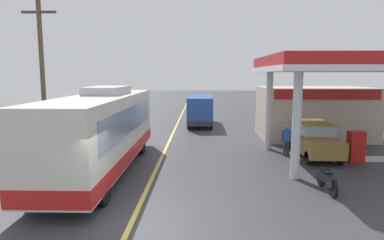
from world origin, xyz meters
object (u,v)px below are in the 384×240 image
(car_at_pump, at_px, (314,137))
(cyclist_on_shoulder, at_px, (18,166))
(minibus_opposing_lane, at_px, (200,108))
(coach_bus_main, at_px, (102,132))
(motorcycle_parked_forecourt, at_px, (327,180))
(pedestrian_near_pump, at_px, (287,138))

(car_at_pump, bearing_deg, cyclist_on_shoulder, -159.12)
(car_at_pump, bearing_deg, minibus_opposing_lane, 118.88)
(coach_bus_main, relative_size, motorcycle_parked_forecourt, 6.13)
(minibus_opposing_lane, distance_m, pedestrian_near_pump, 11.56)
(coach_bus_main, bearing_deg, pedestrian_near_pump, 18.49)
(minibus_opposing_lane, distance_m, cyclist_on_shoulder, 17.08)
(minibus_opposing_lane, relative_size, motorcycle_parked_forecourt, 3.41)
(coach_bus_main, height_order, minibus_opposing_lane, coach_bus_main)
(car_at_pump, distance_m, cyclist_on_shoulder, 13.74)
(cyclist_on_shoulder, relative_size, motorcycle_parked_forecourt, 1.01)
(pedestrian_near_pump, bearing_deg, coach_bus_main, -161.51)
(minibus_opposing_lane, distance_m, motorcycle_parked_forecourt, 16.67)
(motorcycle_parked_forecourt, height_order, pedestrian_near_pump, pedestrian_near_pump)
(minibus_opposing_lane, bearing_deg, motorcycle_parked_forecourt, -73.84)
(cyclist_on_shoulder, bearing_deg, minibus_opposing_lane, 66.05)
(cyclist_on_shoulder, distance_m, pedestrian_near_pump, 12.50)
(car_at_pump, xyz_separation_m, motorcycle_parked_forecourt, (-1.27, -5.28, -0.57))
(car_at_pump, xyz_separation_m, pedestrian_near_pump, (-1.37, 0.09, -0.08))
(coach_bus_main, xyz_separation_m, minibus_opposing_lane, (4.25, 13.55, -0.25))
(coach_bus_main, height_order, pedestrian_near_pump, coach_bus_main)
(coach_bus_main, bearing_deg, cyclist_on_shoulder, -142.58)
(coach_bus_main, distance_m, cyclist_on_shoulder, 3.50)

